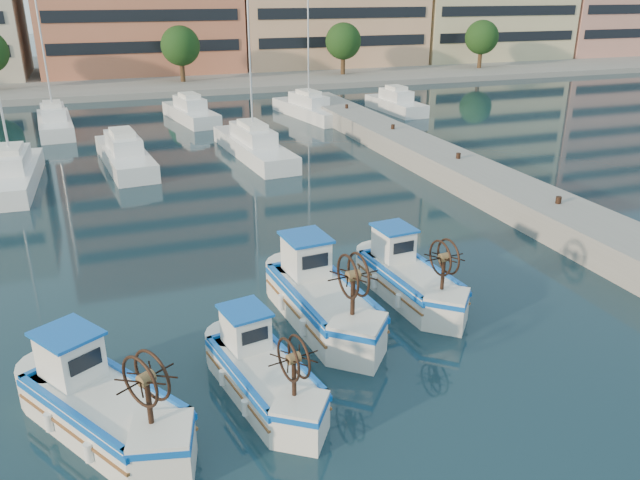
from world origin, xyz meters
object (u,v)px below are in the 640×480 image
Objects in this scene: fishing_boat_a at (101,402)px; fishing_boat_b at (262,370)px; fishing_boat_c at (321,296)px; fishing_boat_d at (408,276)px.

fishing_boat_b is (3.88, 0.12, -0.09)m from fishing_boat_a.
fishing_boat_c reaches higher than fishing_boat_a.
fishing_boat_c reaches higher than fishing_boat_b.
fishing_boat_d reaches higher than fishing_boat_b.
fishing_boat_c is (6.58, 3.22, 0.06)m from fishing_boat_a.
fishing_boat_d is (6.00, 3.65, 0.06)m from fishing_boat_b.
fishing_boat_d is at bearing 20.50° from fishing_boat_b.
fishing_boat_a reaches higher than fishing_boat_d.
fishing_boat_b is at bearing -153.68° from fishing_boat_d.
fishing_boat_a is 10.58m from fishing_boat_d.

